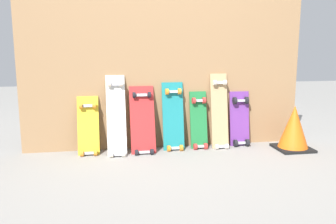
{
  "coord_description": "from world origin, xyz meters",
  "views": [
    {
      "loc": [
        -0.57,
        -3.31,
        0.97
      ],
      "look_at": [
        0.0,
        -0.07,
        0.37
      ],
      "focal_mm": 38.38,
      "sensor_mm": 36.0,
      "label": 1
    }
  ],
  "objects_px": {
    "skateboard_yellow": "(88,129)",
    "skateboard_natural": "(220,115)",
    "skateboard_red": "(143,124)",
    "skateboard_purple": "(240,122)",
    "traffic_cone": "(294,128)",
    "skateboard_teal": "(173,120)",
    "skateboard_white": "(116,119)",
    "skateboard_green": "(199,123)"
  },
  "relations": [
    {
      "from": "skateboard_teal",
      "to": "traffic_cone",
      "type": "relative_size",
      "value": 1.65
    },
    {
      "from": "skateboard_yellow",
      "to": "traffic_cone",
      "type": "height_order",
      "value": "skateboard_yellow"
    },
    {
      "from": "skateboard_yellow",
      "to": "skateboard_teal",
      "type": "distance_m",
      "value": 0.79
    },
    {
      "from": "skateboard_teal",
      "to": "skateboard_purple",
      "type": "relative_size",
      "value": 1.18
    },
    {
      "from": "skateboard_green",
      "to": "skateboard_natural",
      "type": "bearing_deg",
      "value": -2.63
    },
    {
      "from": "skateboard_white",
      "to": "skateboard_green",
      "type": "xyz_separation_m",
      "value": [
        0.79,
        0.06,
        -0.08
      ]
    },
    {
      "from": "skateboard_yellow",
      "to": "skateboard_natural",
      "type": "xyz_separation_m",
      "value": [
        1.25,
        0.01,
        0.1
      ]
    },
    {
      "from": "skateboard_purple",
      "to": "skateboard_teal",
      "type": "bearing_deg",
      "value": -178.4
    },
    {
      "from": "skateboard_red",
      "to": "skateboard_natural",
      "type": "bearing_deg",
      "value": 2.71
    },
    {
      "from": "skateboard_yellow",
      "to": "skateboard_white",
      "type": "height_order",
      "value": "skateboard_white"
    },
    {
      "from": "skateboard_red",
      "to": "skateboard_green",
      "type": "height_order",
      "value": "skateboard_red"
    },
    {
      "from": "skateboard_red",
      "to": "traffic_cone",
      "type": "height_order",
      "value": "skateboard_red"
    },
    {
      "from": "skateboard_purple",
      "to": "skateboard_natural",
      "type": "bearing_deg",
      "value": -173.63
    },
    {
      "from": "skateboard_white",
      "to": "skateboard_green",
      "type": "relative_size",
      "value": 1.29
    },
    {
      "from": "skateboard_red",
      "to": "traffic_cone",
      "type": "xyz_separation_m",
      "value": [
        1.42,
        -0.18,
        -0.06
      ]
    },
    {
      "from": "skateboard_yellow",
      "to": "skateboard_white",
      "type": "bearing_deg",
      "value": -8.46
    },
    {
      "from": "skateboard_natural",
      "to": "traffic_cone",
      "type": "xyz_separation_m",
      "value": [
        0.67,
        -0.22,
        -0.11
      ]
    },
    {
      "from": "skateboard_red",
      "to": "skateboard_natural",
      "type": "relative_size",
      "value": 0.87
    },
    {
      "from": "skateboard_purple",
      "to": "skateboard_white",
      "type": "bearing_deg",
      "value": -176.62
    },
    {
      "from": "skateboard_purple",
      "to": "skateboard_green",
      "type": "bearing_deg",
      "value": -177.96
    },
    {
      "from": "skateboard_yellow",
      "to": "skateboard_natural",
      "type": "bearing_deg",
      "value": 0.43
    },
    {
      "from": "skateboard_purple",
      "to": "skateboard_yellow",
      "type": "bearing_deg",
      "value": -178.68
    },
    {
      "from": "skateboard_teal",
      "to": "skateboard_yellow",
      "type": "bearing_deg",
      "value": -178.92
    },
    {
      "from": "skateboard_white",
      "to": "skateboard_teal",
      "type": "xyz_separation_m",
      "value": [
        0.54,
        0.05,
        -0.03
      ]
    },
    {
      "from": "skateboard_green",
      "to": "skateboard_natural",
      "type": "distance_m",
      "value": 0.22
    },
    {
      "from": "skateboard_natural",
      "to": "skateboard_purple",
      "type": "distance_m",
      "value": 0.24
    },
    {
      "from": "skateboard_red",
      "to": "skateboard_purple",
      "type": "height_order",
      "value": "skateboard_red"
    },
    {
      "from": "traffic_cone",
      "to": "skateboard_teal",
      "type": "bearing_deg",
      "value": 168.84
    },
    {
      "from": "skateboard_yellow",
      "to": "skateboard_green",
      "type": "height_order",
      "value": "skateboard_green"
    },
    {
      "from": "skateboard_white",
      "to": "skateboard_natural",
      "type": "bearing_deg",
      "value": 2.72
    },
    {
      "from": "skateboard_white",
      "to": "skateboard_purple",
      "type": "height_order",
      "value": "skateboard_white"
    },
    {
      "from": "skateboard_yellow",
      "to": "skateboard_teal",
      "type": "height_order",
      "value": "skateboard_teal"
    },
    {
      "from": "skateboard_teal",
      "to": "skateboard_purple",
      "type": "distance_m",
      "value": 0.68
    },
    {
      "from": "skateboard_white",
      "to": "skateboard_red",
      "type": "height_order",
      "value": "skateboard_white"
    },
    {
      "from": "skateboard_purple",
      "to": "traffic_cone",
      "type": "distance_m",
      "value": 0.51
    },
    {
      "from": "skateboard_yellow",
      "to": "skateboard_purple",
      "type": "bearing_deg",
      "value": 1.32
    },
    {
      "from": "skateboard_white",
      "to": "skateboard_natural",
      "type": "relative_size",
      "value": 1.0
    },
    {
      "from": "skateboard_green",
      "to": "skateboard_purple",
      "type": "height_order",
      "value": "skateboard_green"
    },
    {
      "from": "skateboard_yellow",
      "to": "skateboard_teal",
      "type": "bearing_deg",
      "value": 1.08
    },
    {
      "from": "skateboard_yellow",
      "to": "traffic_cone",
      "type": "distance_m",
      "value": 1.92
    },
    {
      "from": "traffic_cone",
      "to": "skateboard_purple",
      "type": "bearing_deg",
      "value": 151.75
    },
    {
      "from": "skateboard_yellow",
      "to": "skateboard_teal",
      "type": "relative_size",
      "value": 0.84
    }
  ]
}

